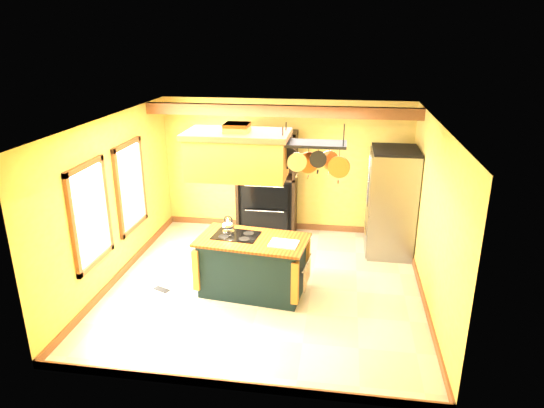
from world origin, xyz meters
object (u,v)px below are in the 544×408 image
(hutch, at_px, (267,193))
(range_hood, at_px, (238,154))
(refrigerator, at_px, (391,204))
(kitchen_island, at_px, (253,265))
(pot_rack, at_px, (314,153))

(hutch, bearing_deg, range_hood, -90.63)
(range_hood, relative_size, hutch, 0.71)
(hutch, bearing_deg, refrigerator, -14.66)
(kitchen_island, distance_m, hutch, 2.53)
(range_hood, xyz_separation_m, refrigerator, (2.43, 1.87, -1.31))
(range_hood, height_order, hutch, range_hood)
(range_hood, xyz_separation_m, hutch, (0.03, 2.50, -1.43))
(refrigerator, height_order, hutch, hutch)
(range_hood, distance_m, hutch, 2.88)
(refrigerator, bearing_deg, pot_rack, -125.25)
(range_hood, bearing_deg, hutch, 89.37)
(kitchen_island, height_order, pot_rack, pot_rack)
(kitchen_island, bearing_deg, range_hood, -173.02)
(range_hood, height_order, pot_rack, same)
(pot_rack, bearing_deg, refrigerator, 54.75)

